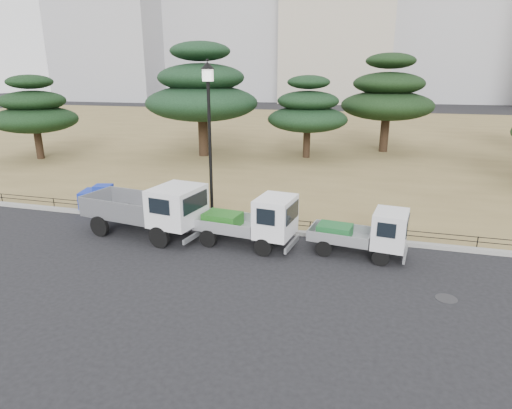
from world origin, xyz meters
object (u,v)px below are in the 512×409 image
(truck_large, at_px, (150,207))
(street_lamp, at_px, (209,117))
(truck_kei_front, at_px, (252,221))
(truck_kei_rear, at_px, (365,233))
(tarp_pile, at_px, (101,198))

(truck_large, xyz_separation_m, street_lamp, (1.81, 1.90, 3.29))
(truck_kei_front, bearing_deg, truck_kei_rear, 9.55)
(tarp_pile, bearing_deg, street_lamp, -4.23)
(truck_kei_front, relative_size, tarp_pile, 2.04)
(truck_large, xyz_separation_m, tarp_pile, (-3.87, 2.32, -0.58))
(truck_kei_front, height_order, truck_kei_rear, truck_kei_front)
(street_lamp, bearing_deg, truck_kei_front, -38.76)
(street_lamp, height_order, tarp_pile, street_lamp)
(truck_kei_front, relative_size, truck_kei_rear, 1.13)
(truck_large, relative_size, tarp_pile, 2.67)
(truck_large, height_order, truck_kei_front, truck_large)
(truck_large, xyz_separation_m, truck_kei_rear, (8.10, 0.27, -0.31))
(truck_large, relative_size, truck_kei_front, 1.31)
(street_lamp, relative_size, tarp_pile, 3.38)
(street_lamp, xyz_separation_m, tarp_pile, (-5.68, 0.42, -3.87))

